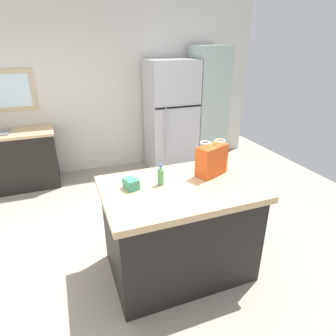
% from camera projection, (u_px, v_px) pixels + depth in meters
% --- Properties ---
extents(ground, '(6.54, 6.54, 0.00)m').
position_uv_depth(ground, '(155.00, 251.00, 3.17)').
color(ground, '#9E9384').
extents(back_wall, '(5.45, 0.13, 2.76)m').
position_uv_depth(back_wall, '(103.00, 89.00, 4.78)').
color(back_wall, silver).
rests_on(back_wall, ground).
extents(kitchen_island, '(1.38, 0.95, 0.93)m').
position_uv_depth(kitchen_island, '(179.00, 229.00, 2.75)').
color(kitchen_island, black).
rests_on(kitchen_island, ground).
extents(refrigerator, '(0.81, 0.70, 1.84)m').
position_uv_depth(refrigerator, '(171.00, 116.00, 4.96)').
color(refrigerator, '#B7B7BC').
rests_on(refrigerator, ground).
extents(tall_cabinet, '(0.54, 0.63, 2.05)m').
position_uv_depth(tall_cabinet, '(207.00, 107.00, 5.15)').
color(tall_cabinet, '#9EB2A8').
rests_on(tall_cabinet, ground).
extents(sink_counter, '(1.25, 0.59, 1.07)m').
position_uv_depth(sink_counter, '(14.00, 160.00, 4.37)').
color(sink_counter, black).
rests_on(sink_counter, ground).
extents(shopping_bag, '(0.34, 0.25, 0.34)m').
position_uv_depth(shopping_bag, '(212.00, 160.00, 2.73)').
color(shopping_bag, '#DB511E').
rests_on(shopping_bag, kitchen_island).
extents(small_box, '(0.13, 0.16, 0.09)m').
position_uv_depth(small_box, '(131.00, 184.00, 2.50)').
color(small_box, '#388E66').
rests_on(small_box, kitchen_island).
extents(bottle, '(0.06, 0.06, 0.20)m').
position_uv_depth(bottle, '(161.00, 176.00, 2.56)').
color(bottle, '#4C9956').
rests_on(bottle, kitchen_island).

